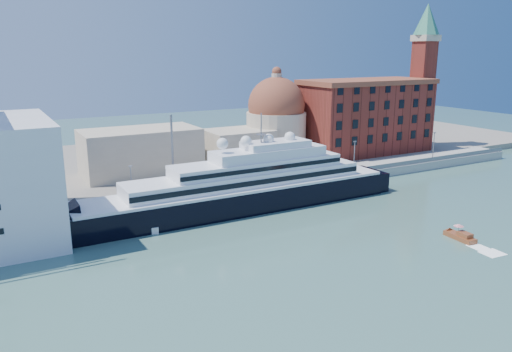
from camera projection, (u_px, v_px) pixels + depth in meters
ground at (336, 236)px, 94.16m from camera, size 400.00×400.00×0.00m
quay at (250, 187)px, 122.67m from camera, size 180.00×10.00×2.50m
land at (188, 158)px, 157.47m from camera, size 260.00×72.00×2.00m
quay_fence at (259, 184)px, 118.40m from camera, size 180.00×0.10×1.20m
superyacht at (230, 193)px, 107.41m from camera, size 81.96×11.36×24.49m
service_barge at (130, 229)px, 95.52m from camera, size 11.73×7.07×2.50m
water_taxi at (461, 236)px, 92.01m from camera, size 2.56×6.39×2.97m
warehouse at (366, 116)px, 159.40m from camera, size 43.00×19.00×23.25m
campanile at (424, 67)px, 167.07m from camera, size 8.40×8.40×47.00m
church at (230, 133)px, 143.43m from camera, size 66.00×18.00×25.50m
lamp_posts at (205, 160)px, 113.13m from camera, size 120.80×2.40×18.00m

